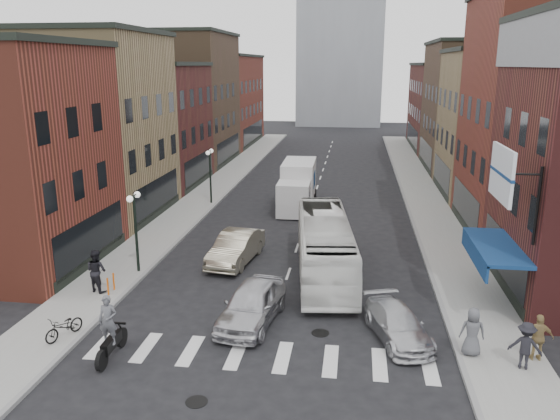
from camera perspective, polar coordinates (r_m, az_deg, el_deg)
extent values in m
plane|color=black|center=(22.86, -0.70, -11.27)|extent=(160.00, 160.00, 0.00)
cube|color=gray|center=(44.97, -7.24, 1.97)|extent=(3.00, 74.00, 0.15)
cube|color=gray|center=(43.78, 14.79, 1.23)|extent=(3.00, 74.00, 0.15)
cube|color=gray|center=(44.62, -5.37, 1.82)|extent=(0.20, 74.00, 0.16)
cube|color=gray|center=(43.64, 12.83, 1.21)|extent=(0.20, 74.00, 0.16)
cube|color=silver|center=(20.25, -2.02, -14.98)|extent=(12.00, 2.20, 0.01)
cube|color=black|center=(29.29, -19.11, -2.76)|extent=(0.08, 7.20, 2.20)
cube|color=#8F784F|center=(38.97, -20.01, 8.04)|extent=(10.00, 10.00, 12.00)
cube|color=black|center=(37.67, -12.69, 1.56)|extent=(0.08, 8.00, 2.20)
cube|color=black|center=(38.81, -20.85, 17.07)|extent=(10.30, 10.20, 0.30)
cube|color=#4F1C1C|center=(48.10, -14.39, 8.43)|extent=(10.00, 10.00, 10.00)
cube|color=black|center=(46.95, -8.47, 4.38)|extent=(0.08, 8.00, 2.20)
cube|color=black|center=(47.82, -14.80, 14.56)|extent=(10.30, 10.20, 0.30)
cube|color=brown|center=(58.27, -10.39, 11.20)|extent=(10.00, 12.00, 13.00)
cube|color=black|center=(57.44, -5.41, 6.40)|extent=(0.08, 9.60, 2.20)
cube|color=black|center=(58.23, -10.71, 17.73)|extent=(10.30, 12.20, 0.30)
cube|color=maroon|center=(71.74, -6.84, 11.20)|extent=(10.00, 16.00, 11.00)
cube|color=black|center=(71.01, -2.81, 8.09)|extent=(0.08, 12.80, 2.20)
cube|color=black|center=(71.60, -6.98, 15.72)|extent=(10.30, 16.20, 0.30)
cube|color=black|center=(27.09, 22.35, -4.50)|extent=(0.08, 7.20, 2.20)
cube|color=black|center=(35.98, 18.77, 0.49)|extent=(0.08, 8.00, 2.20)
cube|color=#8F784F|center=(46.07, 23.09, 8.06)|extent=(10.00, 10.00, 11.00)
cube|color=black|center=(45.61, 16.54, 3.61)|extent=(0.08, 8.00, 2.20)
cube|color=black|center=(45.85, 23.83, 15.07)|extent=(10.30, 10.20, 0.30)
cube|color=brown|center=(56.69, 20.33, 9.92)|extent=(10.00, 12.00, 12.00)
cube|color=black|center=(56.35, 14.96, 5.80)|extent=(0.08, 9.60, 2.20)
cube|color=black|center=(56.57, 20.92, 16.12)|extent=(10.30, 12.20, 0.30)
cube|color=#4F1C1C|center=(70.47, 17.91, 10.12)|extent=(10.00, 16.00, 10.00)
cube|color=black|center=(70.13, 13.65, 7.60)|extent=(0.08, 12.80, 2.20)
cube|color=black|center=(70.28, 18.25, 14.30)|extent=(10.30, 16.20, 0.30)
cube|color=navy|center=(24.69, 21.63, -3.58)|extent=(1.80, 5.00, 0.15)
cube|color=navy|center=(24.60, 19.63, -4.31)|extent=(0.10, 5.00, 0.70)
cylinder|color=black|center=(22.45, 25.32, 0.35)|extent=(0.12, 0.12, 3.00)
cylinder|color=black|center=(22.00, 23.93, 3.45)|extent=(1.40, 0.08, 0.08)
cube|color=silver|center=(21.81, 22.16, 3.54)|extent=(0.12, 3.00, 2.00)
cylinder|color=black|center=(27.66, -14.79, -2.58)|extent=(0.14, 0.14, 4.00)
cylinder|color=black|center=(27.14, -15.07, 1.45)|extent=(0.06, 0.90, 0.06)
sphere|color=white|center=(26.75, -15.43, 1.12)|extent=(0.32, 0.32, 0.32)
sphere|color=white|center=(27.55, -14.70, 1.57)|extent=(0.32, 0.32, 0.32)
cylinder|color=black|center=(40.50, -7.28, 3.31)|extent=(0.14, 0.14, 4.00)
cylinder|color=black|center=(40.15, -7.37, 6.11)|extent=(0.06, 0.90, 0.06)
sphere|color=white|center=(39.73, -7.54, 5.94)|extent=(0.32, 0.32, 0.32)
sphere|color=white|center=(40.59, -7.21, 6.14)|extent=(0.32, 0.32, 0.32)
cylinder|color=#D8590C|center=(25.66, -17.54, -7.63)|extent=(0.08, 0.08, 0.80)
cylinder|color=#D8590C|center=(26.16, -16.99, -7.15)|extent=(0.08, 0.08, 0.80)
cube|color=silver|center=(37.21, 1.43, 1.17)|extent=(2.23, 2.41, 2.27)
cube|color=black|center=(37.16, 1.43, 1.51)|extent=(2.24, 1.32, 1.00)
cube|color=silver|center=(40.41, 1.99, 3.27)|extent=(2.37, 4.78, 2.64)
cube|color=navy|center=(40.41, 1.99, 3.27)|extent=(2.35, 1.87, 1.09)
cube|color=black|center=(40.57, 1.95, 1.14)|extent=(2.12, 5.95, 0.32)
cylinder|color=black|center=(37.71, -0.13, 0.08)|extent=(0.25, 0.82, 0.82)
cylinder|color=black|center=(37.49, 3.04, -0.03)|extent=(0.25, 0.82, 0.82)
cylinder|color=black|center=(40.68, 0.48, 1.19)|extent=(0.25, 0.82, 0.82)
cylinder|color=black|center=(40.47, 3.42, 1.09)|extent=(0.25, 0.82, 0.82)
cylinder|color=black|center=(42.44, 0.80, 1.77)|extent=(0.25, 0.82, 0.82)
cylinder|color=black|center=(42.24, 3.62, 1.68)|extent=(0.25, 0.82, 0.82)
cylinder|color=black|center=(21.49, -16.22, -12.64)|extent=(0.15, 0.72, 0.72)
cylinder|color=black|center=(20.19, -18.15, -14.71)|extent=(0.15, 0.72, 0.72)
cube|color=black|center=(20.72, -17.20, -13.06)|extent=(0.32, 1.33, 0.38)
cube|color=black|center=(21.01, -16.60, -11.26)|extent=(0.61, 0.09, 0.07)
imported|color=#57585F|center=(20.23, -17.53, -10.93)|extent=(0.68, 0.46, 1.81)
imported|color=white|center=(27.05, 4.68, -3.73)|extent=(3.64, 10.65, 2.91)
imported|color=silver|center=(22.22, -2.96, -9.77)|extent=(2.54, 4.99, 1.63)
imported|color=#B7AE94|center=(28.77, -4.63, -3.94)|extent=(2.36, 5.07, 1.61)
imported|color=silver|center=(21.52, 12.21, -11.61)|extent=(2.87, 4.47, 1.21)
imported|color=black|center=(22.43, -21.62, -11.26)|extent=(1.17, 1.77, 0.88)
imported|color=black|center=(26.01, -18.63, -6.03)|extent=(1.09, 0.86, 1.97)
imported|color=black|center=(20.58, 24.27, -12.79)|extent=(1.18, 0.82, 1.67)
imported|color=#987E4D|center=(21.29, 25.41, -11.93)|extent=(1.00, 0.51, 1.69)
imported|color=#505257|center=(20.74, 19.46, -11.90)|extent=(0.89, 0.60, 1.77)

